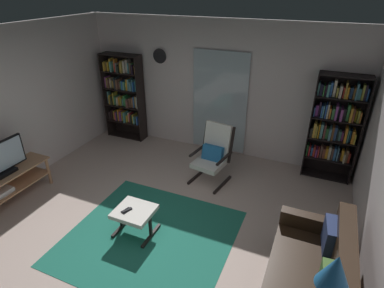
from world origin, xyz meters
The scene contains 13 objects.
ground_plane centered at (0.00, 0.00, 0.00)m, with size 7.02×7.02×0.00m, color #C7AEA2.
wall_back centered at (0.00, 2.90, 1.30)m, with size 5.60×0.06×2.60m, color silver.
glass_door_panel centered at (0.08, 2.83, 1.05)m, with size 1.10×0.01×2.00m, color silver.
area_rug centered at (0.07, 0.06, 0.00)m, with size 2.20×2.08×0.01m, color #21725E.
tv_stand centered at (-2.38, -0.13, 0.34)m, with size 0.45×1.35×0.52m.
television centered at (-2.37, -0.11, 0.76)m, with size 0.20×0.80×0.53m.
bookshelf_near_tv centered at (-2.04, 2.68, 0.99)m, with size 0.88×0.30×1.85m.
bookshelf_near_sofa centered at (2.20, 2.70, 1.01)m, with size 0.81×0.30×1.87m.
lounge_armchair centered at (0.36, 1.79, 0.53)m, with size 0.66×0.73×1.02m.
ottoman centered at (-0.16, 0.07, 0.33)m, with size 0.52×0.48×0.39m.
tv_remote centered at (-0.24, 0.02, 0.40)m, with size 0.04×0.14×0.02m, color black.
cell_phone centered at (-0.24, 0.01, 0.40)m, with size 0.07×0.14×0.01m, color black.
wall_clock centered at (-1.19, 2.82, 1.85)m, with size 0.29×0.03×0.29m.
Camera 1 is at (1.91, -2.73, 3.16)m, focal length 29.45 mm.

